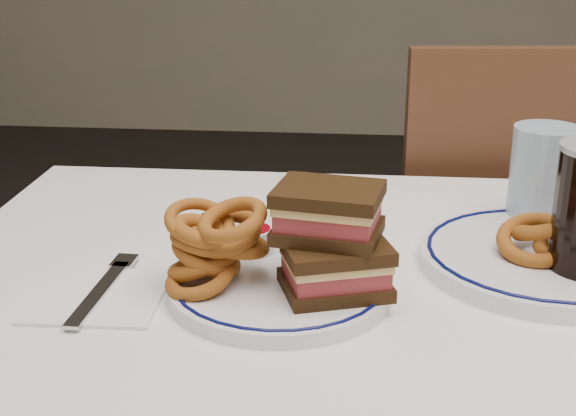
# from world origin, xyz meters

# --- Properties ---
(dining_table) EXTENTS (1.27, 0.87, 0.75)m
(dining_table) POSITION_xyz_m (0.00, 0.00, 0.64)
(dining_table) COLOR white
(dining_table) RESTS_ON floor
(chair_far) EXTENTS (0.48, 0.48, 0.94)m
(chair_far) POSITION_xyz_m (0.14, 0.63, 0.51)
(chair_far) COLOR #432915
(chair_far) RESTS_ON floor
(main_plate) EXTENTS (0.24, 0.24, 0.02)m
(main_plate) POSITION_xyz_m (-0.22, 0.00, 0.76)
(main_plate) COLOR white
(main_plate) RESTS_ON dining_table
(reuben_sandwich) EXTENTS (0.13, 0.12, 0.11)m
(reuben_sandwich) POSITION_xyz_m (-0.16, -0.01, 0.82)
(reuben_sandwich) COLOR black
(reuben_sandwich) RESTS_ON main_plate
(onion_rings_main) EXTENTS (0.12, 0.11, 0.11)m
(onion_rings_main) POSITION_xyz_m (-0.29, -0.01, 0.81)
(onion_rings_main) COLOR brown
(onion_rings_main) RESTS_ON main_plate
(ketchup_ramekin) EXTENTS (0.05, 0.05, 0.03)m
(ketchup_ramekin) POSITION_xyz_m (-0.25, 0.08, 0.78)
(ketchup_ramekin) COLOR white
(ketchup_ramekin) RESTS_ON main_plate
(water_glass) EXTENTS (0.08, 0.08, 0.13)m
(water_glass) POSITION_xyz_m (0.10, 0.23, 0.82)
(water_glass) COLOR #9CB4C9
(water_glass) RESTS_ON dining_table
(far_plate) EXTENTS (0.29, 0.29, 0.02)m
(far_plate) POSITION_xyz_m (0.08, 0.10, 0.76)
(far_plate) COLOR white
(far_plate) RESTS_ON dining_table
(onion_rings_far) EXTENTS (0.14, 0.11, 0.07)m
(onion_rings_far) POSITION_xyz_m (0.09, 0.09, 0.79)
(onion_rings_far) COLOR brown
(onion_rings_far) RESTS_ON far_plate
(napkin_fork) EXTENTS (0.14, 0.18, 0.01)m
(napkin_fork) POSITION_xyz_m (-0.41, -0.02, 0.75)
(napkin_fork) COLOR white
(napkin_fork) RESTS_ON dining_table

